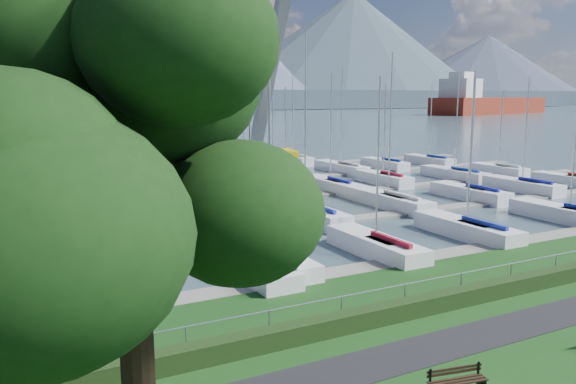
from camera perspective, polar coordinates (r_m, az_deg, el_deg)
path at (r=22.08m, az=18.86°, el=-13.64°), size 160.00×2.00×0.04m
water at (r=277.30m, az=-24.64°, el=7.06°), size 800.00×540.00×0.20m
hedge at (r=23.67m, az=14.29°, el=-10.92°), size 80.00×0.70×0.70m
fence at (r=23.67m, az=13.73°, el=-8.71°), size 80.00×0.04×0.04m
foothill at (r=347.08m, az=-25.37°, el=8.44°), size 900.00×80.00×12.00m
mountains at (r=423.68m, az=-25.22°, el=14.05°), size 1190.00×360.00×115.00m
docks at (r=46.15m, az=-8.07°, el=-1.32°), size 90.00×41.60×0.25m
bench_left at (r=17.85m, az=16.78°, el=-17.93°), size 1.85×0.76×0.85m
tree at (r=11.03m, az=-16.77°, el=7.54°), size 8.35×8.47×11.75m
crane at (r=47.16m, az=-1.19°, el=5.82°), size 5.03×13.43×22.35m
cargo_ship_mid at (r=236.29m, az=-16.79°, el=8.18°), size 90.97×49.23×21.50m
cargo_ship_east at (r=290.86m, az=19.49°, el=8.29°), size 82.07×37.54×21.50m
sailboat_fleet at (r=47.33m, az=-13.50°, el=5.66°), size 74.28×49.68×13.41m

